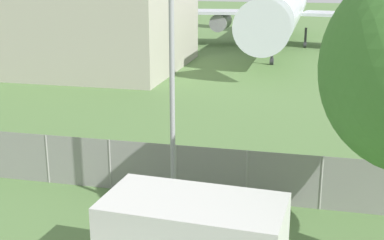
% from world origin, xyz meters
% --- Properties ---
extents(perimeter_fence, '(56.07, 0.07, 1.93)m').
position_xyz_m(perimeter_fence, '(-0.00, 10.21, 0.96)').
color(perimeter_fence, gray).
rests_on(perimeter_fence, ground).
extents(airplane, '(30.10, 37.50, 11.95)m').
position_xyz_m(airplane, '(0.95, 47.65, 3.97)').
color(airplane, silver).
rests_on(airplane, ground).
extents(light_mast, '(0.44, 0.44, 9.29)m').
position_xyz_m(light_mast, '(0.45, 8.15, 5.55)').
color(light_mast, '#99999E').
rests_on(light_mast, ground).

